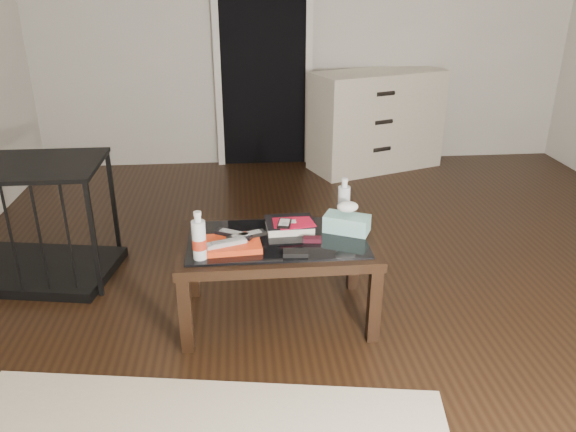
# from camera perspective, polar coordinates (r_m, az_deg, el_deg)

# --- Properties ---
(ground) EXTENTS (5.00, 5.00, 0.00)m
(ground) POSITION_cam_1_polar(r_m,az_deg,el_deg) (3.36, 6.81, -7.29)
(ground) COLOR black
(ground) RESTS_ON ground
(doorway) EXTENTS (0.90, 0.08, 2.07)m
(doorway) POSITION_cam_1_polar(r_m,az_deg,el_deg) (5.33, -2.54, 16.03)
(doorway) COLOR black
(doorway) RESTS_ON ground
(coffee_table) EXTENTS (1.00, 0.60, 0.46)m
(coffee_table) POSITION_cam_1_polar(r_m,az_deg,el_deg) (2.89, -1.13, -3.44)
(coffee_table) COLOR black
(coffee_table) RESTS_ON ground
(dresser) EXTENTS (1.30, 0.88, 0.90)m
(dresser) POSITION_cam_1_polar(r_m,az_deg,el_deg) (5.36, 8.94, 9.56)
(dresser) COLOR beige
(dresser) RESTS_ON ground
(pet_crate) EXTENTS (0.99, 0.75, 0.71)m
(pet_crate) POSITION_cam_1_polar(r_m,az_deg,el_deg) (3.70, -24.42, -2.27)
(pet_crate) COLOR black
(pet_crate) RESTS_ON ground
(magazines) EXTENTS (0.30, 0.23, 0.03)m
(magazines) POSITION_cam_1_polar(r_m,az_deg,el_deg) (2.78, -5.71, -2.87)
(magazines) COLOR red
(magazines) RESTS_ON coffee_table
(remote_silver) EXTENTS (0.21, 0.11, 0.02)m
(remote_silver) POSITION_cam_1_polar(r_m,az_deg,el_deg) (2.74, -6.31, -2.71)
(remote_silver) COLOR #A5A4A9
(remote_silver) RESTS_ON magazines
(remote_black_front) EXTENTS (0.20, 0.12, 0.02)m
(remote_black_front) POSITION_cam_1_polar(r_m,az_deg,el_deg) (2.81, -4.23, -1.97)
(remote_black_front) COLOR black
(remote_black_front) RESTS_ON magazines
(remote_black_back) EXTENTS (0.20, 0.14, 0.02)m
(remote_black_back) POSITION_cam_1_polar(r_m,az_deg,el_deg) (2.83, -5.49, -1.80)
(remote_black_back) COLOR black
(remote_black_back) RESTS_ON magazines
(textbook) EXTENTS (0.26, 0.21, 0.05)m
(textbook) POSITION_cam_1_polar(r_m,az_deg,el_deg) (2.96, 0.16, -0.92)
(textbook) COLOR black
(textbook) RESTS_ON coffee_table
(dvd_mailers) EXTENTS (0.19, 0.14, 0.01)m
(dvd_mailers) POSITION_cam_1_polar(r_m,az_deg,el_deg) (2.93, 0.33, -0.62)
(dvd_mailers) COLOR red
(dvd_mailers) RESTS_ON textbook
(ipod) EXTENTS (0.08, 0.12, 0.02)m
(ipod) POSITION_cam_1_polar(r_m,az_deg,el_deg) (2.89, -0.37, -0.75)
(ipod) COLOR black
(ipod) RESTS_ON dvd_mailers
(flip_phone) EXTENTS (0.10, 0.06, 0.02)m
(flip_phone) POSITION_cam_1_polar(r_m,az_deg,el_deg) (2.83, 2.47, -2.39)
(flip_phone) COLOR black
(flip_phone) RESTS_ON coffee_table
(wallet) EXTENTS (0.13, 0.08, 0.02)m
(wallet) POSITION_cam_1_polar(r_m,az_deg,el_deg) (2.70, 0.77, -3.76)
(wallet) COLOR black
(wallet) RESTS_ON coffee_table
(water_bottle_left) EXTENTS (0.07, 0.07, 0.24)m
(water_bottle_left) POSITION_cam_1_polar(r_m,az_deg,el_deg) (2.65, -9.05, -1.95)
(water_bottle_left) COLOR white
(water_bottle_left) RESTS_ON coffee_table
(water_bottle_right) EXTENTS (0.08, 0.08, 0.24)m
(water_bottle_right) POSITION_cam_1_polar(r_m,az_deg,el_deg) (3.05, 5.70, 1.71)
(water_bottle_right) COLOR silver
(water_bottle_right) RESTS_ON coffee_table
(tissue_box) EXTENTS (0.26, 0.21, 0.09)m
(tissue_box) POSITION_cam_1_polar(r_m,az_deg,el_deg) (2.94, 5.99, -0.77)
(tissue_box) COLOR teal
(tissue_box) RESTS_ON coffee_table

